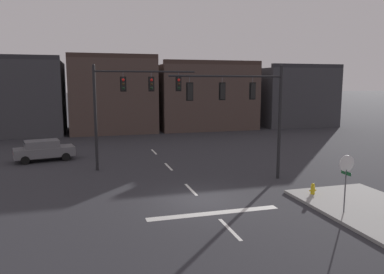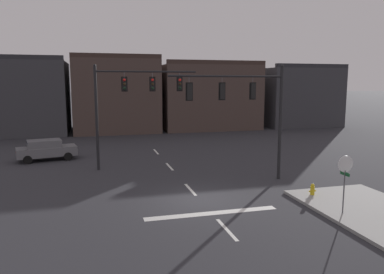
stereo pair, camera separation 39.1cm
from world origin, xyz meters
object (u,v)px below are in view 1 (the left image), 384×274
Objects in this scene: signal_mast_far_side at (127,96)px; stop_sign at (346,170)px; fire_hydrant at (313,191)px; signal_mast_near_side at (248,103)px; car_lot_nearside at (44,150)px.

signal_mast_far_side is 15.08m from stop_sign.
fire_hydrant is (8.70, -9.30, -4.78)m from signal_mast_far_side.
signal_mast_near_side is 16.59m from car_lot_nearside.
signal_mast_near_side is 2.59× the size of stop_sign.
stop_sign is (1.94, -6.57, -2.72)m from signal_mast_near_side.
car_lot_nearside is at bearing 141.46° from signal_mast_near_side.
signal_mast_near_side is 8.56m from signal_mast_far_side.
fire_hydrant is (0.25, 2.83, -1.82)m from stop_sign.
car_lot_nearside is (-6.09, 4.47, -4.25)m from signal_mast_far_side.
stop_sign is 3.37m from fire_hydrant.
signal_mast_near_side is 6.28m from fire_hydrant.
stop_sign reaches higher than car_lot_nearside.
signal_mast_far_side is 1.56× the size of car_lot_nearside.
stop_sign is 22.10m from car_lot_nearside.
fire_hydrant is at bearing -59.61° from signal_mast_near_side.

